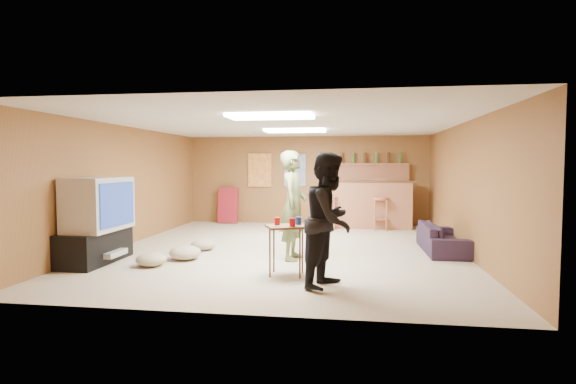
# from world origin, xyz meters

# --- Properties ---
(ground) EXTENTS (7.00, 7.00, 0.00)m
(ground) POSITION_xyz_m (0.00, 0.00, 0.00)
(ground) COLOR tan
(ground) RESTS_ON ground
(ceiling) EXTENTS (6.00, 7.00, 0.02)m
(ceiling) POSITION_xyz_m (0.00, 0.00, 2.20)
(ceiling) COLOR silver
(ceiling) RESTS_ON ground
(wall_back) EXTENTS (6.00, 0.02, 2.20)m
(wall_back) POSITION_xyz_m (0.00, 3.50, 1.10)
(wall_back) COLOR brown
(wall_back) RESTS_ON ground
(wall_front) EXTENTS (6.00, 0.02, 2.20)m
(wall_front) POSITION_xyz_m (0.00, -3.50, 1.10)
(wall_front) COLOR brown
(wall_front) RESTS_ON ground
(wall_left) EXTENTS (0.02, 7.00, 2.20)m
(wall_left) POSITION_xyz_m (-3.00, 0.00, 1.10)
(wall_left) COLOR brown
(wall_left) RESTS_ON ground
(wall_right) EXTENTS (0.02, 7.00, 2.20)m
(wall_right) POSITION_xyz_m (3.00, 0.00, 1.10)
(wall_right) COLOR brown
(wall_right) RESTS_ON ground
(tv_stand) EXTENTS (0.55, 1.30, 0.50)m
(tv_stand) POSITION_xyz_m (-2.72, -1.50, 0.25)
(tv_stand) COLOR black
(tv_stand) RESTS_ON ground
(dvd_box) EXTENTS (0.35, 0.50, 0.08)m
(dvd_box) POSITION_xyz_m (-2.50, -1.50, 0.15)
(dvd_box) COLOR #B2B2B7
(dvd_box) RESTS_ON tv_stand
(tv_body) EXTENTS (0.60, 1.10, 0.80)m
(tv_body) POSITION_xyz_m (-2.65, -1.50, 0.90)
(tv_body) COLOR #B2B2B7
(tv_body) RESTS_ON tv_stand
(tv_screen) EXTENTS (0.02, 0.95, 0.65)m
(tv_screen) POSITION_xyz_m (-2.34, -1.50, 0.90)
(tv_screen) COLOR navy
(tv_screen) RESTS_ON tv_body
(bar_counter) EXTENTS (2.00, 0.60, 1.10)m
(bar_counter) POSITION_xyz_m (1.50, 2.95, 0.55)
(bar_counter) COLOR #995637
(bar_counter) RESTS_ON ground
(bar_lip) EXTENTS (2.10, 0.12, 0.05)m
(bar_lip) POSITION_xyz_m (1.50, 2.70, 1.10)
(bar_lip) COLOR #452A16
(bar_lip) RESTS_ON bar_counter
(bar_shelf) EXTENTS (2.00, 0.18, 0.05)m
(bar_shelf) POSITION_xyz_m (1.50, 3.40, 1.50)
(bar_shelf) COLOR #995637
(bar_shelf) RESTS_ON bar_backing
(bar_backing) EXTENTS (2.00, 0.14, 0.60)m
(bar_backing) POSITION_xyz_m (1.50, 3.42, 1.20)
(bar_backing) COLOR #995637
(bar_backing) RESTS_ON bar_counter
(poster_left) EXTENTS (0.60, 0.03, 0.85)m
(poster_left) POSITION_xyz_m (-1.20, 3.46, 1.35)
(poster_left) COLOR #BF3F26
(poster_left) RESTS_ON wall_back
(poster_right) EXTENTS (0.55, 0.03, 0.80)m
(poster_right) POSITION_xyz_m (-0.30, 3.46, 1.35)
(poster_right) COLOR #334C99
(poster_right) RESTS_ON wall_back
(folding_chair_stack) EXTENTS (0.50, 0.26, 0.91)m
(folding_chair_stack) POSITION_xyz_m (-2.00, 3.30, 0.45)
(folding_chair_stack) COLOR maroon
(folding_chair_stack) RESTS_ON ground
(ceiling_panel_front) EXTENTS (1.20, 0.60, 0.04)m
(ceiling_panel_front) POSITION_xyz_m (0.00, -1.50, 2.17)
(ceiling_panel_front) COLOR white
(ceiling_panel_front) RESTS_ON ceiling
(ceiling_panel_back) EXTENTS (1.20, 0.60, 0.04)m
(ceiling_panel_back) POSITION_xyz_m (0.00, 1.20, 2.17)
(ceiling_panel_back) COLOR white
(ceiling_panel_back) RESTS_ON ceiling
(person_olive) EXTENTS (0.46, 0.66, 1.71)m
(person_olive) POSITION_xyz_m (0.23, -0.84, 0.86)
(person_olive) COLOR #5D663B
(person_olive) RESTS_ON ground
(person_black) EXTENTS (0.86, 0.97, 1.64)m
(person_black) POSITION_xyz_m (0.88, -2.32, 0.82)
(person_black) COLOR black
(person_black) RESTS_ON ground
(sofa) EXTENTS (0.65, 1.63, 0.47)m
(sofa) POSITION_xyz_m (2.68, 0.16, 0.24)
(sofa) COLOR black
(sofa) RESTS_ON ground
(tray_table) EXTENTS (0.64, 0.58, 0.68)m
(tray_table) POSITION_xyz_m (0.28, -1.84, 0.34)
(tray_table) COLOR #452A16
(tray_table) RESTS_ON ground
(cup_red_near) EXTENTS (0.08, 0.08, 0.10)m
(cup_red_near) POSITION_xyz_m (0.15, -1.81, 0.73)
(cup_red_near) COLOR #B50C15
(cup_red_near) RESTS_ON tray_table
(cup_red_far) EXTENTS (0.10, 0.10, 0.11)m
(cup_red_far) POSITION_xyz_m (0.37, -1.94, 0.73)
(cup_red_far) COLOR #B50C15
(cup_red_far) RESTS_ON tray_table
(cup_blue) EXTENTS (0.09, 0.09, 0.11)m
(cup_blue) POSITION_xyz_m (0.43, -1.75, 0.73)
(cup_blue) COLOR navy
(cup_blue) RESTS_ON tray_table
(bar_stool_left) EXTENTS (0.44, 0.44, 1.12)m
(bar_stool_left) POSITION_xyz_m (0.61, 2.59, 0.56)
(bar_stool_left) COLOR #995637
(bar_stool_left) RESTS_ON ground
(bar_stool_right) EXTENTS (0.46, 0.46, 1.34)m
(bar_stool_right) POSITION_xyz_m (1.78, 2.60, 0.67)
(bar_stool_right) COLOR #995637
(bar_stool_right) RESTS_ON ground
(cushion_near_tv) EXTENTS (0.62, 0.62, 0.22)m
(cushion_near_tv) POSITION_xyz_m (-1.45, -1.09, 0.11)
(cushion_near_tv) COLOR tan
(cushion_near_tv) RESTS_ON ground
(cushion_mid) EXTENTS (0.47, 0.47, 0.19)m
(cushion_mid) POSITION_xyz_m (-1.43, -0.29, 0.10)
(cushion_mid) COLOR tan
(cushion_mid) RESTS_ON ground
(cushion_far) EXTENTS (0.56, 0.56, 0.20)m
(cushion_far) POSITION_xyz_m (-1.77, -1.60, 0.10)
(cushion_far) COLOR tan
(cushion_far) RESTS_ON ground
(bottle_row) EXTENTS (1.76, 0.08, 0.26)m
(bottle_row) POSITION_xyz_m (1.44, 3.38, 1.65)
(bottle_row) COLOR #3F7233
(bottle_row) RESTS_ON bar_shelf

